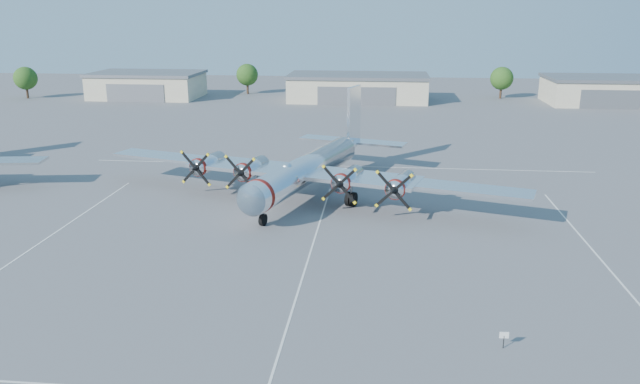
# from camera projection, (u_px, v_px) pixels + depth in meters

# --- Properties ---
(ground) EXTENTS (260.00, 260.00, 0.00)m
(ground) POSITION_uv_depth(u_px,v_px,m) (315.00, 239.00, 51.28)
(ground) COLOR #545456
(ground) RESTS_ON ground
(parking_lines) EXTENTS (60.00, 50.08, 0.01)m
(parking_lines) POSITION_uv_depth(u_px,v_px,m) (312.00, 246.00, 49.61)
(parking_lines) COLOR silver
(parking_lines) RESTS_ON ground
(hangar_west) EXTENTS (22.60, 14.60, 5.40)m
(hangar_west) POSITION_uv_depth(u_px,v_px,m) (148.00, 85.00, 133.15)
(hangar_west) COLOR #BFB198
(hangar_west) RESTS_ON ground
(hangar_center) EXTENTS (28.60, 14.60, 5.40)m
(hangar_center) POSITION_uv_depth(u_px,v_px,m) (358.00, 87.00, 128.77)
(hangar_center) COLOR #BFB198
(hangar_center) RESTS_ON ground
(hangar_east) EXTENTS (20.60, 14.60, 5.40)m
(hangar_east) POSITION_uv_depth(u_px,v_px,m) (599.00, 90.00, 124.11)
(hangar_east) COLOR #BFB198
(hangar_east) RESTS_ON ground
(tree_far_west) EXTENTS (4.80, 4.80, 6.64)m
(tree_far_west) POSITION_uv_depth(u_px,v_px,m) (25.00, 78.00, 131.37)
(tree_far_west) COLOR #382619
(tree_far_west) RESTS_ON ground
(tree_west) EXTENTS (4.80, 4.80, 6.64)m
(tree_west) POSITION_uv_depth(u_px,v_px,m) (247.00, 75.00, 138.45)
(tree_west) COLOR #382619
(tree_west) RESTS_ON ground
(tree_east) EXTENTS (4.80, 4.80, 6.64)m
(tree_east) POSITION_uv_depth(u_px,v_px,m) (502.00, 78.00, 131.20)
(tree_east) COLOR #382619
(tree_east) RESTS_ON ground
(main_bomber_b29) EXTENTS (50.30, 41.24, 9.61)m
(main_bomber_b29) POSITION_uv_depth(u_px,v_px,m) (310.00, 195.00, 63.44)
(main_bomber_b29) COLOR white
(main_bomber_b29) RESTS_ON ground
(info_placard) EXTENTS (0.52, 0.06, 0.99)m
(info_placard) POSITION_uv_depth(u_px,v_px,m) (504.00, 337.00, 34.52)
(info_placard) COLOR black
(info_placard) RESTS_ON ground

